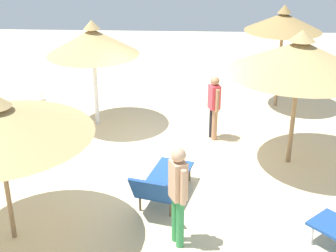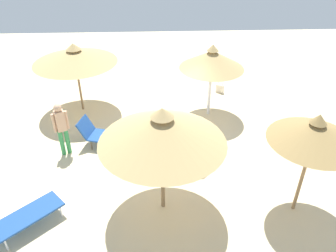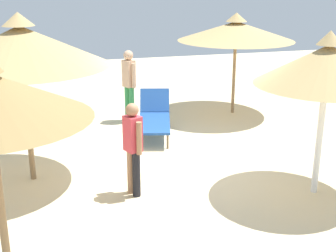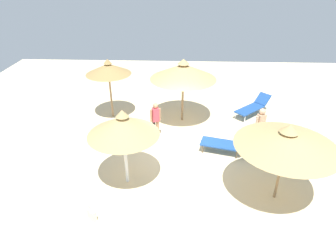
{
  "view_description": "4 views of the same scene",
  "coord_description": "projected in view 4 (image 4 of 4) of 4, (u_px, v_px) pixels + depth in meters",
  "views": [
    {
      "loc": [
        9.52,
        0.47,
        5.04
      ],
      "look_at": [
        0.07,
        0.02,
        0.77
      ],
      "focal_mm": 51.7,
      "sensor_mm": 36.0,
      "label": 1
    },
    {
      "loc": [
        0.26,
        8.6,
        6.32
      ],
      "look_at": [
        -0.14,
        -0.15,
        0.61
      ],
      "focal_mm": 35.17,
      "sensor_mm": 36.0,
      "label": 2
    },
    {
      "loc": [
        -7.74,
        2.37,
        3.42
      ],
      "look_at": [
        0.29,
        0.11,
        0.7
      ],
      "focal_mm": 49.06,
      "sensor_mm": 36.0,
      "label": 3
    },
    {
      "loc": [
        -0.02,
        -9.58,
        6.44
      ],
      "look_at": [
        -0.45,
        0.37,
        0.91
      ],
      "focal_mm": 31.6,
      "sensor_mm": 36.0,
      "label": 4
    }
  ],
  "objects": [
    {
      "name": "lounge_chair_far_left",
      "position": [
        253.0,
        106.0,
        14.08
      ],
      "size": [
        1.94,
        1.87,
        0.84
      ],
      "color": "#1E478C",
      "rests_on": "ground"
    },
    {
      "name": "handbag",
      "position": [
        92.0,
        214.0,
        8.38
      ],
      "size": [
        0.33,
        0.31,
        0.5
      ],
      "color": "beige",
      "rests_on": "ground"
    },
    {
      "name": "parasol_umbrella_edge",
      "position": [
        108.0,
        69.0,
        13.0
      ],
      "size": [
        2.02,
        2.02,
        2.79
      ],
      "color": "olive",
      "rests_on": "ground"
    },
    {
      "name": "parasol_umbrella_near_left",
      "position": [
        183.0,
        71.0,
        12.67
      ],
      "size": [
        2.89,
        2.89,
        2.89
      ],
      "color": "olive",
      "rests_on": "ground"
    },
    {
      "name": "lounge_chair_front",
      "position": [
        227.0,
        143.0,
        11.22
      ],
      "size": [
        1.94,
        1.14,
        0.9
      ],
      "color": "#1E478C",
      "rests_on": "ground"
    },
    {
      "name": "person_standing_center",
      "position": [
        260.0,
        126.0,
        11.17
      ],
      "size": [
        0.43,
        0.32,
        1.75
      ],
      "color": "#338C4C",
      "rests_on": "ground"
    },
    {
      "name": "parasol_umbrella_far_right",
      "position": [
        287.0,
        139.0,
        8.23
      ],
      "size": [
        2.94,
        2.94,
        2.58
      ],
      "color": "olive",
      "rests_on": "ground"
    },
    {
      "name": "person_standing_near_right",
      "position": [
        156.0,
        119.0,
        12.02
      ],
      "size": [
        0.42,
        0.3,
        1.55
      ],
      "color": "black",
      "rests_on": "ground"
    },
    {
      "name": "parasol_umbrella_back",
      "position": [
        123.0,
        126.0,
        8.9
      ],
      "size": [
        2.23,
        2.23,
        2.66
      ],
      "color": "white",
      "rests_on": "ground"
    },
    {
      "name": "ground",
      "position": [
        179.0,
        152.0,
        11.52
      ],
      "size": [
        24.0,
        24.0,
        0.1
      ],
      "primitive_type": "cube",
      "color": "beige"
    }
  ]
}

